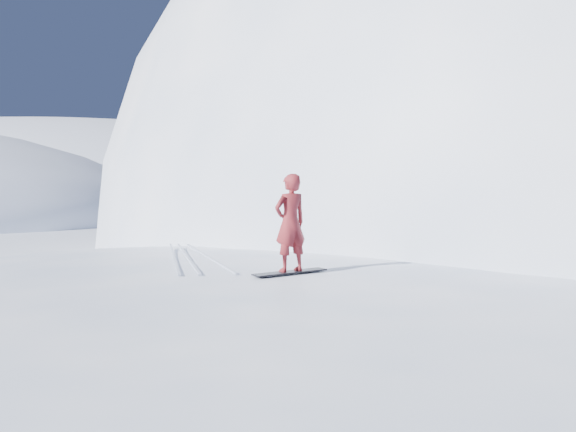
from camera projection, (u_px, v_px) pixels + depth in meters
name	position (u px, v px, depth m)	size (l,w,h in m)	color
ground	(173.00, 416.00, 10.12)	(400.00, 400.00, 0.00)	white
near_ridge	(236.00, 363.00, 13.16)	(36.00, 28.00, 4.80)	white
summit_peak	(571.00, 249.00, 37.07)	(60.00, 56.00, 56.00)	white
peak_shoulder	(416.00, 263.00, 30.53)	(28.00, 24.00, 18.00)	white
far_ridge_c	(64.00, 206.00, 118.00)	(140.00, 90.00, 36.00)	white
wind_bumps	(163.00, 377.00, 12.21)	(16.00, 14.40, 1.00)	white
snowboard	(290.00, 272.00, 11.36)	(1.66, 0.31, 0.03)	black
snowboarder	(290.00, 223.00, 11.31)	(0.72, 0.47, 1.98)	maroon
board_tracks	(189.00, 256.00, 14.00)	(2.31, 5.91, 0.04)	silver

